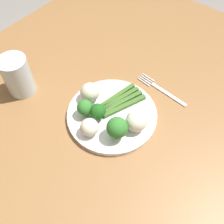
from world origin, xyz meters
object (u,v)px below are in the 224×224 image
dining_table (106,146)px  water_glass (17,76)px  cauliflower_near_fork (90,92)px  fork (161,90)px  broccoli_outer_edge (116,129)px  cauliflower_back_right (89,127)px  broccoli_left (84,109)px  broccoli_right (98,111)px  asparagus_bundle (120,101)px  cauliflower_front_left (136,121)px  plate (112,115)px

dining_table → water_glass: size_ratio=11.88×
cauliflower_near_fork → fork: 0.21m
broccoli_outer_edge → cauliflower_back_right: bearing=117.6°
broccoli_left → broccoli_outer_edge: (0.00, -0.11, 0.01)m
broccoli_right → water_glass: water_glass is taller
asparagus_bundle → cauliflower_near_fork: (-0.04, 0.07, 0.02)m
broccoli_outer_edge → cauliflower_front_left: 0.06m
cauliflower_back_right → dining_table: bearing=-32.0°
dining_table → broccoli_left: bearing=93.5°
fork → asparagus_bundle: bearing=67.8°
dining_table → fork: (0.21, -0.04, 0.09)m
asparagus_bundle → broccoli_left: broccoli_left is taller
dining_table → broccoli_right: 0.14m
dining_table → cauliflower_front_left: size_ratio=25.07×
plate → cauliflower_back_right: bearing=175.2°
cauliflower_front_left → water_glass: water_glass is taller
cauliflower_front_left → asparagus_bundle: bearing=64.0°
dining_table → asparagus_bundle: size_ratio=9.81×
broccoli_left → cauliflower_near_fork: bearing=26.0°
broccoli_right → cauliflower_front_left: bearing=-68.0°
broccoli_left → cauliflower_back_right: (-0.03, -0.05, -0.01)m
plate → fork: plate is taller
dining_table → cauliflower_back_right: size_ratio=29.41×
broccoli_outer_edge → fork: bearing=-0.9°
asparagus_bundle → cauliflower_near_fork: 0.09m
plate → broccoli_left: 0.08m
cauliflower_near_fork → water_glass: bearing=115.9°
dining_table → broccoli_left: 0.15m
plate → cauliflower_front_left: 0.08m
dining_table → water_glass: water_glass is taller
plate → broccoli_left: broccoli_left is taller
dining_table → cauliflower_near_fork: (0.05, 0.09, 0.13)m
cauliflower_back_right → water_glass: (-0.01, 0.26, 0.02)m
broccoli_outer_edge → cauliflower_front_left: (0.05, -0.02, -0.01)m
fork → water_glass: water_glass is taller
cauliflower_back_right → water_glass: water_glass is taller
dining_table → broccoli_left: broccoli_left is taller
broccoli_outer_edge → cauliflower_near_fork: (0.05, 0.13, -0.01)m
fork → water_glass: size_ratio=1.44×
broccoli_right → broccoli_left: bearing=115.6°
broccoli_left → cauliflower_back_right: 0.06m
plate → cauliflower_front_left: cauliflower_front_left is taller
plate → cauliflower_back_right: size_ratio=5.21×
asparagus_bundle → plate: bearing=-157.6°
broccoli_left → dining_table: bearing=-86.5°
plate → cauliflower_near_fork: bearing=88.4°
broccoli_outer_edge → cauliflower_back_right: (-0.03, 0.06, -0.01)m
fork → broccoli_outer_edge: bearing=93.6°
plate → broccoli_outer_edge: 0.09m
broccoli_left → broccoli_outer_edge: 0.11m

